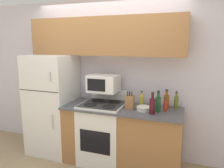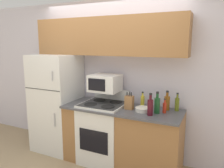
# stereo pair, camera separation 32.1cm
# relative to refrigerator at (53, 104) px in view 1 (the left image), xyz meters

# --- Properties ---
(wall_back) EXTENTS (8.00, 0.05, 2.55)m
(wall_back) POSITION_rel_refrigerator_xyz_m (0.88, 0.37, 0.44)
(wall_back) COLOR silver
(wall_back) RESTS_ON ground_plane
(lower_cabinets) EXTENTS (1.76, 0.67, 0.91)m
(lower_cabinets) POSITION_rel_refrigerator_xyz_m (1.24, -0.02, -0.38)
(lower_cabinets) COLOR #9E6B3D
(lower_cabinets) RESTS_ON ground_plane
(refrigerator) EXTENTS (0.73, 0.70, 1.66)m
(refrigerator) POSITION_rel_refrigerator_xyz_m (0.00, 0.00, 0.00)
(refrigerator) COLOR white
(refrigerator) RESTS_ON ground_plane
(upper_cabinets) EXTENTS (2.49, 0.32, 0.58)m
(upper_cabinets) POSITION_rel_refrigerator_xyz_m (0.88, 0.19, 1.12)
(upper_cabinets) COLOR #9E6B3D
(upper_cabinets) RESTS_ON refrigerator
(stove) EXTENTS (0.65, 0.66, 1.10)m
(stove) POSITION_rel_refrigerator_xyz_m (0.94, -0.03, -0.35)
(stove) COLOR white
(stove) RESTS_ON ground_plane
(microwave) EXTENTS (0.45, 0.38, 0.26)m
(microwave) POSITION_rel_refrigerator_xyz_m (0.91, 0.09, 0.41)
(microwave) COLOR white
(microwave) RESTS_ON stove
(knife_block) EXTENTS (0.12, 0.10, 0.25)m
(knife_block) POSITION_rel_refrigerator_xyz_m (1.37, -0.04, 0.18)
(knife_block) COLOR #9E6B3D
(knife_block) RESTS_ON lower_cabinets
(bowl) EXTENTS (0.21, 0.21, 0.06)m
(bowl) POSITION_rel_refrigerator_xyz_m (1.58, -0.07, 0.11)
(bowl) COLOR silver
(bowl) RESTS_ON lower_cabinets
(bottle_wine_green) EXTENTS (0.08, 0.08, 0.30)m
(bottle_wine_green) POSITION_rel_refrigerator_xyz_m (1.78, -0.06, 0.20)
(bottle_wine_green) COLOR #194C23
(bottle_wine_green) RESTS_ON lower_cabinets
(bottle_whiskey) EXTENTS (0.08, 0.08, 0.28)m
(bottle_whiskey) POSITION_rel_refrigerator_xyz_m (1.86, 0.16, 0.19)
(bottle_whiskey) COLOR brown
(bottle_whiskey) RESTS_ON lower_cabinets
(bottle_olive_oil) EXTENTS (0.06, 0.06, 0.26)m
(bottle_olive_oil) POSITION_rel_refrigerator_xyz_m (2.00, 0.17, 0.18)
(bottle_olive_oil) COLOR #5B6619
(bottle_olive_oil) RESTS_ON lower_cabinets
(bottle_wine_red) EXTENTS (0.08, 0.08, 0.30)m
(bottle_wine_red) POSITION_rel_refrigerator_xyz_m (1.72, -0.18, 0.20)
(bottle_wine_red) COLOR #470F19
(bottle_wine_red) RESTS_ON lower_cabinets
(bottle_hot_sauce) EXTENTS (0.05, 0.05, 0.20)m
(bottle_hot_sauce) POSITION_rel_refrigerator_xyz_m (1.87, 0.00, 0.16)
(bottle_hot_sauce) COLOR red
(bottle_hot_sauce) RESTS_ON lower_cabinets
(bottle_cooking_spray) EXTENTS (0.06, 0.06, 0.22)m
(bottle_cooking_spray) POSITION_rel_refrigerator_xyz_m (1.49, 0.20, 0.16)
(bottle_cooking_spray) COLOR gold
(bottle_cooking_spray) RESTS_ON lower_cabinets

